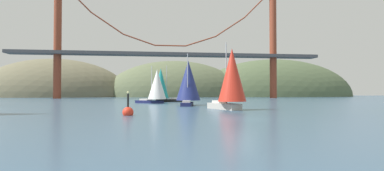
# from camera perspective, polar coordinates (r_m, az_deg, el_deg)

# --- Properties ---
(ground_plane) EXTENTS (360.00, 360.00, 0.00)m
(ground_plane) POSITION_cam_1_polar(r_m,az_deg,el_deg) (27.24, 8.94, -6.09)
(ground_plane) COLOR #385670
(headland_center) EXTENTS (72.77, 44.00, 37.36)m
(headland_center) POSITION_cam_1_polar(r_m,az_deg,el_deg) (161.53, -3.17, -2.08)
(headland_center) COLOR #5B6647
(headland_center) RESTS_ON ground_plane
(headland_left) EXTENTS (73.74, 44.00, 37.94)m
(headland_left) POSITION_cam_1_polar(r_m,az_deg,el_deg) (167.81, -24.07, -1.94)
(headland_left) COLOR #6B664C
(headland_left) RESTS_ON ground_plane
(headland_right) EXTENTS (87.14, 44.00, 40.60)m
(headland_right) POSITION_cam_1_polar(r_m,az_deg,el_deg) (174.70, 15.13, -1.98)
(headland_right) COLOR #4C5B3D
(headland_right) RESTS_ON ground_plane
(suspension_bridge) EXTENTS (120.61, 6.00, 45.08)m
(suspension_bridge) POSITION_cam_1_polar(r_m,az_deg,el_deg) (122.49, -4.02, 6.90)
(suspension_bridge) COLOR brown
(suspension_bridge) RESTS_ON ground_plane
(sailboat_scarlet_sail) EXTENTS (4.74, 7.48, 9.03)m
(sailboat_scarlet_sail) POSITION_cam_1_polar(r_m,az_deg,el_deg) (40.65, 7.24, 1.43)
(sailboat_scarlet_sail) COLOR #B7B2A8
(sailboat_scarlet_sail) RESTS_ON ground_plane
(sailboat_teal_sail) EXTENTS (7.27, 4.02, 8.73)m
(sailboat_teal_sail) POSITION_cam_1_polar(r_m,az_deg,el_deg) (74.10, -5.67, 0.22)
(sailboat_teal_sail) COLOR black
(sailboat_teal_sail) RESTS_ON ground_plane
(sailboat_white_mainsail) EXTENTS (7.37, 6.67, 7.93)m
(sailboat_white_mainsail) POSITION_cam_1_polar(r_m,az_deg,el_deg) (65.09, -6.58, -0.01)
(sailboat_white_mainsail) COLOR #191E4C
(sailboat_white_mainsail) RESTS_ON ground_plane
(sailboat_navy_sail) EXTENTS (5.15, 7.88, 9.06)m
(sailboat_navy_sail) POSITION_cam_1_polar(r_m,az_deg,el_deg) (54.79, -0.70, 0.73)
(sailboat_navy_sail) COLOR #191E4C
(sailboat_navy_sail) RESTS_ON ground_plane
(channel_buoy) EXTENTS (1.10, 1.10, 2.64)m
(channel_buoy) POSITION_cam_1_polar(r_m,az_deg,el_deg) (31.45, -11.74, -4.76)
(channel_buoy) COLOR red
(channel_buoy) RESTS_ON ground_plane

